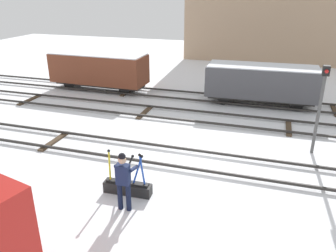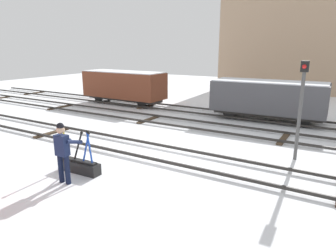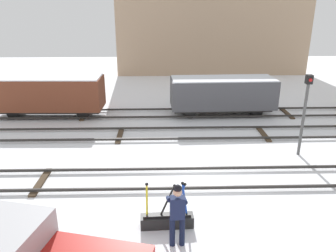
{
  "view_description": "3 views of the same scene",
  "coord_description": "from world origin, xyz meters",
  "px_view_note": "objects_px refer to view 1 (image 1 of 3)",
  "views": [
    {
      "loc": [
        2.49,
        -10.86,
        5.98
      ],
      "look_at": [
        -1.01,
        0.39,
        1.15
      ],
      "focal_mm": 36.18,
      "sensor_mm": 36.0,
      "label": 1
    },
    {
      "loc": [
        5.66,
        -8.95,
        3.86
      ],
      "look_at": [
        0.23,
        0.2,
        1.11
      ],
      "focal_mm": 32.58,
      "sensor_mm": 36.0,
      "label": 2
    },
    {
      "loc": [
        -1.59,
        -10.64,
        6.06
      ],
      "look_at": [
        -1.22,
        2.88,
        1.07
      ],
      "focal_mm": 35.58,
      "sensor_mm": 36.0,
      "label": 3
    }
  ],
  "objects_px": {
    "signal_post": "(321,101)",
    "freight_car_back_track": "(99,69)",
    "switch_lever_frame": "(128,186)",
    "freight_car_near_switch": "(261,82)",
    "rail_worker": "(124,178)"
  },
  "relations": [
    {
      "from": "freight_car_near_switch",
      "to": "signal_post",
      "type": "bearing_deg",
      "value": -68.92
    },
    {
      "from": "rail_worker",
      "to": "signal_post",
      "type": "xyz_separation_m",
      "value": [
        5.48,
        5.5,
        1.1
      ]
    },
    {
      "from": "signal_post",
      "to": "freight_car_near_switch",
      "type": "distance_m",
      "value": 6.04
    },
    {
      "from": "switch_lever_frame",
      "to": "freight_car_back_track",
      "type": "distance_m",
      "value": 12.11
    },
    {
      "from": "switch_lever_frame",
      "to": "rail_worker",
      "type": "bearing_deg",
      "value": -74.9
    },
    {
      "from": "switch_lever_frame",
      "to": "signal_post",
      "type": "distance_m",
      "value": 7.66
    },
    {
      "from": "freight_car_back_track",
      "to": "switch_lever_frame",
      "type": "bearing_deg",
      "value": -56.64
    },
    {
      "from": "freight_car_back_track",
      "to": "freight_car_near_switch",
      "type": "xyz_separation_m",
      "value": [
        9.78,
        0.0,
        -0.06
      ]
    },
    {
      "from": "freight_car_back_track",
      "to": "freight_car_near_switch",
      "type": "distance_m",
      "value": 9.78
    },
    {
      "from": "signal_post",
      "to": "freight_car_back_track",
      "type": "distance_m",
      "value": 13.32
    },
    {
      "from": "freight_car_near_switch",
      "to": "freight_car_back_track",
      "type": "bearing_deg",
      "value": 178.27
    },
    {
      "from": "freight_car_back_track",
      "to": "signal_post",
      "type": "bearing_deg",
      "value": -23.01
    },
    {
      "from": "rail_worker",
      "to": "freight_car_back_track",
      "type": "relative_size",
      "value": 0.3
    },
    {
      "from": "signal_post",
      "to": "freight_car_back_track",
      "type": "bearing_deg",
      "value": 155.51
    },
    {
      "from": "switch_lever_frame",
      "to": "rail_worker",
      "type": "relative_size",
      "value": 0.84
    }
  ]
}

